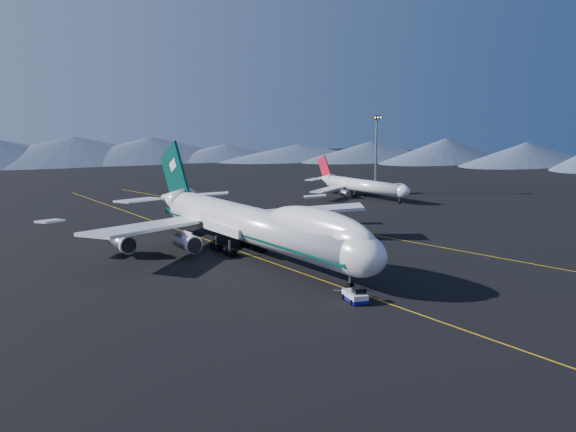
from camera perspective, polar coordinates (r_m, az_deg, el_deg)
ground at (r=114.75m, az=-3.06°, el=-3.60°), size 500.00×500.00×0.00m
taxiway_line_main at (r=114.75m, az=-3.06°, el=-3.59°), size 0.25×220.00×0.01m
taxiway_line_side at (r=139.95m, az=5.28°, el=-1.26°), size 28.08×198.09×0.01m
boeing_747 at (r=113.62m, az=-3.09°, el=-0.74°), size 59.62×72.43×19.37m
pushback_tug at (r=88.48m, az=5.98°, el=-7.16°), size 3.59×4.99×1.97m
second_jet at (r=193.37m, az=6.46°, el=2.71°), size 36.41×41.14×11.71m
service_van at (r=148.75m, az=3.94°, el=-0.35°), size 3.00×5.28×1.39m
floodlight_mast at (r=202.55m, az=7.83°, el=5.46°), size 2.99×2.24×24.20m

